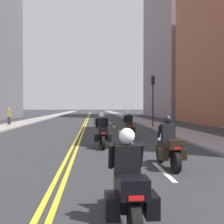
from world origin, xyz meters
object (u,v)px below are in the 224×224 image
Objects in this scene: motorcycle_1 at (169,147)px; motorcycle_3 at (128,127)px; motorcycle_2 at (102,133)px; pedestrian_0 at (9,117)px; traffic_light_near at (153,92)px; motorcycle_0 at (128,188)px.

motorcycle_3 is at bearing 88.28° from motorcycle_1.
motorcycle_2 is 17.69m from pedestrian_0.
motorcycle_1 is at bearing -140.92° from pedestrian_0.
traffic_light_near is at bearing 64.28° from motorcycle_2.
motorcycle_1 is 22.38m from pedestrian_0.
pedestrian_0 is (-9.01, 23.60, 0.29)m from motorcycle_0.
motorcycle_1 is at bearing -67.77° from motorcycle_2.
pedestrian_0 is at bearing 118.26° from motorcycle_2.
motorcycle_2 is (-1.93, 4.30, 0.01)m from motorcycle_1.
motorcycle_0 is 25.26m from pedestrian_0.
traffic_light_near reaches higher than motorcycle_0.
motorcycle_3 is (1.68, 12.49, 0.02)m from motorcycle_0.
motorcycle_2 is 1.02× the size of motorcycle_3.
motorcycle_3 reaches higher than motorcycle_1.
pedestrian_0 reaches higher than motorcycle_0.
traffic_light_near is at bearing 75.51° from motorcycle_0.
motorcycle_2 reaches higher than motorcycle_3.
pedestrian_0 is (-8.90, 15.29, 0.26)m from motorcycle_2.
motorcycle_0 is 1.04× the size of motorcycle_1.
traffic_light_near reaches higher than motorcycle_2.
motorcycle_1 is 0.45× the size of traffic_light_near.
motorcycle_1 is 16.07m from traffic_light_near.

